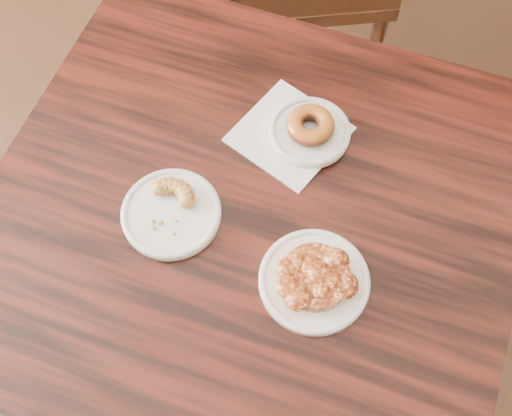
# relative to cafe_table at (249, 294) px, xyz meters

# --- Properties ---
(floor) EXTENTS (5.00, 5.00, 0.00)m
(floor) POSITION_rel_cafe_table_xyz_m (0.04, 0.11, -0.38)
(floor) COLOR black
(floor) RESTS_ON ground
(cafe_table) EXTENTS (1.08, 1.08, 0.75)m
(cafe_table) POSITION_rel_cafe_table_xyz_m (0.00, 0.00, 0.00)
(cafe_table) COLOR black
(cafe_table) RESTS_ON floor
(napkin) EXTENTS (0.24, 0.24, 0.00)m
(napkin) POSITION_rel_cafe_table_xyz_m (0.05, 0.18, 0.38)
(napkin) COLOR white
(napkin) RESTS_ON cafe_table
(plate_donut) EXTENTS (0.15, 0.15, 0.01)m
(plate_donut) POSITION_rel_cafe_table_xyz_m (0.09, 0.18, 0.39)
(plate_donut) COLOR silver
(plate_donut) RESTS_ON napkin
(plate_cruller) EXTENTS (0.17, 0.17, 0.01)m
(plate_cruller) POSITION_rel_cafe_table_xyz_m (-0.13, -0.01, 0.38)
(plate_cruller) COLOR white
(plate_cruller) RESTS_ON cafe_table
(plate_fritter) EXTENTS (0.18, 0.18, 0.01)m
(plate_fritter) POSITION_rel_cafe_table_xyz_m (0.12, -0.10, 0.38)
(plate_fritter) COLOR white
(plate_fritter) RESTS_ON cafe_table
(glazed_donut) EXTENTS (0.08, 0.08, 0.03)m
(glazed_donut) POSITION_rel_cafe_table_xyz_m (0.09, 0.18, 0.41)
(glazed_donut) COLOR #955415
(glazed_donut) RESTS_ON plate_donut
(apple_fritter) EXTENTS (0.15, 0.15, 0.04)m
(apple_fritter) POSITION_rel_cafe_table_xyz_m (0.12, -0.10, 0.40)
(apple_fritter) COLOR #411106
(apple_fritter) RESTS_ON plate_fritter
(cruller_fragment) EXTENTS (0.10, 0.10, 0.03)m
(cruller_fragment) POSITION_rel_cafe_table_xyz_m (-0.13, -0.01, 0.40)
(cruller_fragment) COLOR brown
(cruller_fragment) RESTS_ON plate_cruller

